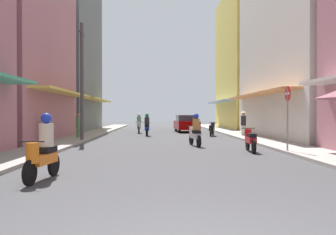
# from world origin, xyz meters

# --- Properties ---
(ground_plane) EXTENTS (94.63, 94.63, 0.00)m
(ground_plane) POSITION_xyz_m (0.00, 17.51, 0.00)
(ground_plane) COLOR #424244
(sidewalk_left) EXTENTS (1.97, 51.01, 0.12)m
(sidewalk_left) POSITION_xyz_m (-5.43, 17.51, 0.06)
(sidewalk_left) COLOR #9E9991
(sidewalk_left) RESTS_ON ground
(sidewalk_right) EXTENTS (1.97, 51.01, 0.12)m
(sidewalk_right) POSITION_xyz_m (5.43, 17.51, 0.06)
(sidewalk_right) COLOR #ADA89E
(sidewalk_right) RESTS_ON ground
(building_left_mid) EXTENTS (7.05, 10.06, 10.08)m
(building_left_mid) POSITION_xyz_m (-9.40, 16.82, 5.04)
(building_left_mid) COLOR #B7727F
(building_left_mid) RESTS_ON ground
(building_left_far) EXTENTS (7.05, 10.76, 15.46)m
(building_left_far) POSITION_xyz_m (-9.41, 28.19, 7.72)
(building_left_far) COLOR slate
(building_left_far) RESTS_ON ground
(building_right_mid) EXTENTS (7.05, 13.62, 14.18)m
(building_right_mid) POSITION_xyz_m (9.41, 18.84, 7.09)
(building_right_mid) COLOR silver
(building_right_mid) RESTS_ON ground
(building_right_far) EXTENTS (7.05, 11.40, 13.96)m
(building_right_far) POSITION_xyz_m (9.41, 32.25, 6.98)
(building_right_far) COLOR #EFD159
(building_right_far) RESTS_ON ground
(motorbike_blue) EXTENTS (0.55, 1.81, 1.58)m
(motorbike_blue) POSITION_xyz_m (-1.26, 20.88, 0.70)
(motorbike_blue) COLOR black
(motorbike_blue) RESTS_ON ground
(motorbike_orange) EXTENTS (0.55, 1.81, 1.58)m
(motorbike_orange) POSITION_xyz_m (-3.18, 4.60, 0.70)
(motorbike_orange) COLOR black
(motorbike_orange) RESTS_ON ground
(motorbike_white) EXTENTS (0.61, 1.79, 1.58)m
(motorbike_white) POSITION_xyz_m (1.31, 13.07, 0.70)
(motorbike_white) COLOR black
(motorbike_white) RESTS_ON ground
(motorbike_black) EXTENTS (0.69, 1.76, 0.96)m
(motorbike_black) POSITION_xyz_m (3.29, 20.55, 0.50)
(motorbike_black) COLOR black
(motorbike_black) RESTS_ON ground
(motorbike_silver) EXTENTS (0.55, 1.81, 1.58)m
(motorbike_silver) POSITION_xyz_m (-2.01, 24.39, 0.70)
(motorbike_silver) COLOR black
(motorbike_silver) RESTS_ON ground
(motorbike_red) EXTENTS (0.55, 1.81, 0.96)m
(motorbike_red) POSITION_xyz_m (3.29, 10.48, 0.50)
(motorbike_red) COLOR black
(motorbike_red) RESTS_ON ground
(parked_car) EXTENTS (1.99, 4.19, 1.45)m
(parked_car) POSITION_xyz_m (1.94, 26.06, 0.74)
(parked_car) COLOR #8C0000
(parked_car) RESTS_ON ground
(pedestrian_far) EXTENTS (0.34, 0.34, 1.59)m
(pedestrian_far) POSITION_xyz_m (-5.40, 18.09, 0.79)
(pedestrian_far) COLOR #598C59
(pedestrian_far) RESTS_ON ground
(pedestrian_crossing) EXTENTS (0.34, 0.34, 1.64)m
(pedestrian_crossing) POSITION_xyz_m (-5.97, 13.71, 0.82)
(pedestrian_crossing) COLOR beige
(pedestrian_crossing) RESTS_ON ground
(pedestrian_foreground) EXTENTS (0.44, 0.44, 1.76)m
(pedestrian_foreground) POSITION_xyz_m (5.21, 19.36, 0.99)
(pedestrian_foreground) COLOR beige
(pedestrian_foreground) RESTS_ON ground
(utility_pole) EXTENTS (0.20, 1.20, 6.58)m
(utility_pole) POSITION_xyz_m (-4.69, 15.82, 3.37)
(utility_pole) COLOR #4C4C4F
(utility_pole) RESTS_ON ground
(street_sign_no_entry) EXTENTS (0.07, 0.60, 2.65)m
(street_sign_no_entry) POSITION_xyz_m (4.59, 9.85, 1.72)
(street_sign_no_entry) COLOR gray
(street_sign_no_entry) RESTS_ON ground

